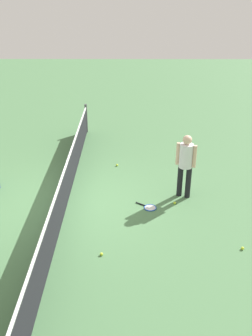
{
  "coord_description": "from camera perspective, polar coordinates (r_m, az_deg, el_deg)",
  "views": [
    {
      "loc": [
        -8.01,
        -1.53,
        4.99
      ],
      "look_at": [
        0.17,
        -1.49,
        0.9
      ],
      "focal_mm": 39.52,
      "sensor_mm": 36.0,
      "label": 1
    }
  ],
  "objects": [
    {
      "name": "tennis_ball_midcourt",
      "position": [
        11.27,
        -1.39,
        0.46
      ],
      "size": [
        0.07,
        0.07,
        0.07
      ],
      "primitive_type": "sphere",
      "color": "#C6E033",
      "rests_on": "ground_plane"
    },
    {
      "name": "tennis_ball_near_player",
      "position": [
        9.44,
        7.52,
        -5.36
      ],
      "size": [
        0.07,
        0.07,
        0.07
      ],
      "primitive_type": "sphere",
      "color": "#C6E033",
      "rests_on": "ground_plane"
    },
    {
      "name": "tennis_ball_by_net",
      "position": [
        7.77,
        -3.81,
        -13.11
      ],
      "size": [
        0.07,
        0.07,
        0.07
      ],
      "primitive_type": "sphere",
      "color": "#C6E033",
      "rests_on": "ground_plane"
    },
    {
      "name": "ground_plane",
      "position": [
        9.56,
        -9.03,
        -5.26
      ],
      "size": [
        40.0,
        40.0,
        0.0
      ],
      "primitive_type": "plane",
      "color": "#4C7A4C"
    },
    {
      "name": "player_near_side",
      "position": [
        9.36,
        9.19,
        1.03
      ],
      "size": [
        0.45,
        0.51,
        1.7
      ],
      "color": "black",
      "rests_on": "ground_plane"
    },
    {
      "name": "tennis_racket_near_player",
      "position": [
        9.24,
        3.61,
        -6.07
      ],
      "size": [
        0.47,
        0.58,
        0.03
      ],
      "color": "blue",
      "rests_on": "ground_plane"
    },
    {
      "name": "tennis_ball_baseline",
      "position": [
        8.27,
        17.53,
        -11.72
      ],
      "size": [
        0.07,
        0.07,
        0.07
      ],
      "primitive_type": "sphere",
      "color": "#C6E033",
      "rests_on": "ground_plane"
    },
    {
      "name": "court_net",
      "position": [
        9.31,
        -9.25,
        -2.64
      ],
      "size": [
        10.09,
        0.09,
        1.07
      ],
      "color": "#4C4C51",
      "rests_on": "ground_plane"
    }
  ]
}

